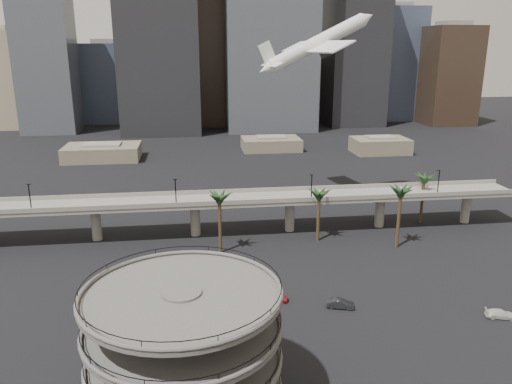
{
  "coord_description": "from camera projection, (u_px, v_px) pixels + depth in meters",
  "views": [
    {
      "loc": [
        -11.43,
        -53.46,
        41.82
      ],
      "look_at": [
        -0.58,
        28.0,
        17.75
      ],
      "focal_mm": 35.0,
      "sensor_mm": 36.0,
      "label": 1
    }
  ],
  "objects": [
    {
      "name": "low_buildings",
      "position": [
        237.0,
        147.0,
        199.49
      ],
      "size": [
        135.0,
        27.5,
        6.8
      ],
      "color": "#665C4B",
      "rests_on": "ground"
    },
    {
      "name": "car_b",
      "position": [
        340.0,
        304.0,
        82.71
      ],
      "size": [
        4.89,
        2.84,
        1.52
      ],
      "primitive_type": "imported",
      "rotation": [
        0.0,
        0.0,
        1.29
      ],
      "color": "#212327",
      "rests_on": "ground"
    },
    {
      "name": "car_c",
      "position": [
        501.0,
        314.0,
        79.7
      ],
      "size": [
        5.03,
        3.14,
        1.36
      ],
      "primitive_type": "imported",
      "rotation": [
        0.0,
        0.0,
        1.29
      ],
      "color": "silver",
      "rests_on": "ground"
    },
    {
      "name": "skyline",
      "position": [
        238.0,
        49.0,
        261.14
      ],
      "size": [
        269.0,
        86.0,
        110.53
      ],
      "color": "#836F5A",
      "rests_on": "ground"
    },
    {
      "name": "airborne_jet",
      "position": [
        317.0,
        44.0,
        124.51
      ],
      "size": [
        32.21,
        30.03,
        16.96
      ],
      "rotation": [
        0.0,
        -0.42,
        0.21
      ],
      "color": "white",
      "rests_on": "ground"
    },
    {
      "name": "overpass",
      "position": [
        243.0,
        203.0,
        114.32
      ],
      "size": [
        130.0,
        9.3,
        14.7
      ],
      "color": "slate",
      "rests_on": "ground"
    },
    {
      "name": "palm_trees",
      "position": [
        344.0,
        192.0,
        108.76
      ],
      "size": [
        54.4,
        18.4,
        14.0
      ],
      "color": "#46351E",
      "rests_on": "ground"
    },
    {
      "name": "car_a",
      "position": [
        277.0,
        297.0,
        84.99
      ],
      "size": [
        4.31,
        2.81,
        1.37
      ],
      "primitive_type": "imported",
      "rotation": [
        0.0,
        0.0,
        1.25
      ],
      "color": "red",
      "rests_on": "ground"
    },
    {
      "name": "parking_ramp",
      "position": [
        184.0,
        343.0,
        55.85
      ],
      "size": [
        22.2,
        22.2,
        17.35
      ],
      "color": "#53504E",
      "rests_on": "ground"
    }
  ]
}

